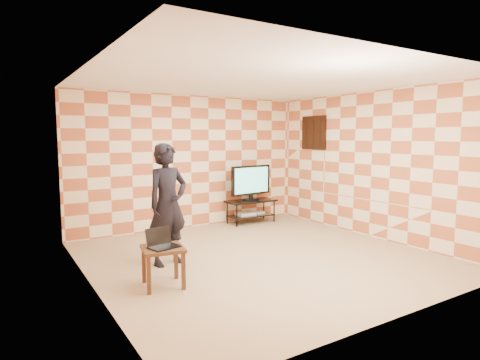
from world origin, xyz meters
The scene contains 14 objects.
floor centered at (0.00, 0.00, 0.00)m, with size 5.00×5.00×0.00m, color tan.
wall_back centered at (0.00, 2.50, 1.35)m, with size 5.00×0.02×2.70m, color beige.
wall_front centered at (0.00, -2.50, 1.35)m, with size 5.00×0.02×2.70m, color beige.
wall_left centered at (-2.50, 0.00, 1.35)m, with size 0.02×5.00×2.70m, color beige.
wall_right centered at (2.50, 0.00, 1.35)m, with size 0.02×5.00×2.70m, color beige.
ceiling centered at (0.00, 0.00, 2.70)m, with size 5.00×5.00×0.02m, color white.
wall_art centered at (2.47, 1.55, 1.95)m, with size 0.04×0.72×0.72m.
tv_stand centered at (1.25, 2.16, 0.37)m, with size 1.09×0.49×0.50m.
tv centered at (1.25, 2.16, 0.92)m, with size 1.03×0.23×0.75m.
dvd_player centered at (1.13, 2.18, 0.21)m, with size 0.39×0.28×0.07m, color silver.
game_console centered at (1.49, 2.19, 0.20)m, with size 0.22×0.16×0.05m, color silver.
side_table centered at (-1.74, -0.37, 0.41)m, with size 0.58×0.58×0.50m.
laptop centered at (-1.74, -0.36, 0.55)m, with size 0.41×0.35×0.24m.
person centered at (-1.34, 0.43, 0.89)m, with size 0.65×0.42×1.77m, color black.
Camera 1 is at (-3.49, -5.00, 1.86)m, focal length 30.00 mm.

